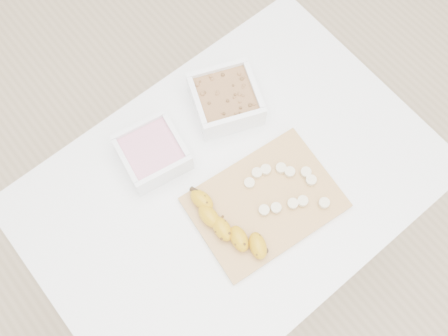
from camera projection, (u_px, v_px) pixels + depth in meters
ground at (229, 246)px, 1.94m from camera, size 3.50×3.50×0.00m
table at (231, 197)px, 1.33m from camera, size 1.00×0.70×0.75m
bowl_yogurt at (152, 153)px, 1.23m from camera, size 0.17×0.17×0.07m
bowl_granola at (226, 99)px, 1.28m from camera, size 0.21×0.21×0.08m
cutting_board at (265, 203)px, 1.21m from camera, size 0.37×0.28×0.01m
banana at (229, 226)px, 1.17m from camera, size 0.06×0.23×0.04m
banana_slices at (285, 187)px, 1.21m from camera, size 0.17×0.19×0.02m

